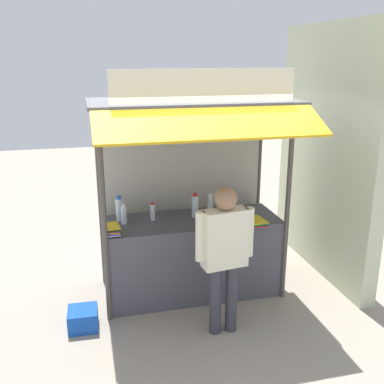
{
  "coord_description": "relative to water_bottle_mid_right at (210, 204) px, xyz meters",
  "views": [
    {
      "loc": [
        -1.22,
        -4.97,
        2.88
      ],
      "look_at": [
        0.0,
        0.0,
        1.32
      ],
      "focal_mm": 41.94,
      "sensor_mm": 36.0,
      "label": 1
    }
  ],
  "objects": [
    {
      "name": "magazine_stack_center",
      "position": [
        0.1,
        -0.34,
        -0.09
      ],
      "size": [
        0.21,
        0.28,
        0.05
      ],
      "color": "yellow",
      "rests_on": "stall_counter"
    },
    {
      "name": "water_bottle_right",
      "position": [
        -0.74,
        -0.07,
        -0.01
      ],
      "size": [
        0.06,
        0.06,
        0.22
      ],
      "color": "silver",
      "rests_on": "stall_counter"
    },
    {
      "name": "water_bottle_mid_left",
      "position": [
        -1.09,
        -0.11,
        -0.0
      ],
      "size": [
        0.07,
        0.07,
        0.24
      ],
      "color": "silver",
      "rests_on": "stall_counter"
    },
    {
      "name": "plastic_crate",
      "position": [
        -1.63,
        -0.67,
        -0.98
      ],
      "size": [
        0.33,
        0.33,
        0.22
      ],
      "primitive_type": "cube",
      "rotation": [
        0.0,
        0.0,
        -0.04
      ],
      "color": "#194CB2",
      "rests_on": "ground"
    },
    {
      "name": "banana_bunch_inner_left",
      "position": [
        -0.92,
        -0.66,
        1.0
      ],
      "size": [
        0.11,
        0.11,
        0.27
      ],
      "color": "#332D23"
    },
    {
      "name": "banana_bunch_rightmost",
      "position": [
        -1.14,
        -0.66,
        1.01
      ],
      "size": [
        0.09,
        0.09,
        0.25
      ],
      "color": "#332D23"
    },
    {
      "name": "neighbour_wall",
      "position": [
        1.65,
        0.13,
        0.56
      ],
      "size": [
        0.2,
        2.4,
        3.3
      ],
      "primitive_type": "cube",
      "color": "beige",
      "rests_on": "ground"
    },
    {
      "name": "water_bottle_rear_center",
      "position": [
        -1.13,
        0.01,
        0.03
      ],
      "size": [
        0.09,
        0.09,
        0.31
      ],
      "color": "silver",
      "rests_on": "stall_counter"
    },
    {
      "name": "banana_bunch_leftmost",
      "position": [
        -0.15,
        -0.66,
        1.0
      ],
      "size": [
        0.11,
        0.11,
        0.27
      ],
      "color": "#332D23"
    },
    {
      "name": "magazine_stack_far_left",
      "position": [
        0.42,
        -0.49,
        -0.09
      ],
      "size": [
        0.25,
        0.33,
        0.05
      ],
      "color": "blue",
      "rests_on": "stall_counter"
    },
    {
      "name": "stall_counter",
      "position": [
        -0.28,
        -0.17,
        -0.61
      ],
      "size": [
        2.13,
        0.78,
        0.97
      ],
      "primitive_type": "cube",
      "color": "#4C4C56",
      "rests_on": "ground"
    },
    {
      "name": "water_bottle_left",
      "position": [
        -0.21,
        -0.08,
        0.02
      ],
      "size": [
        0.08,
        0.08,
        0.3
      ],
      "color": "silver",
      "rests_on": "stall_counter"
    },
    {
      "name": "water_bottle_front_left",
      "position": [
        0.26,
        -0.12,
        -0.0
      ],
      "size": [
        0.07,
        0.07,
        0.25
      ],
      "color": "silver",
      "rests_on": "stall_counter"
    },
    {
      "name": "water_bottle_mid_right",
      "position": [
        0.0,
        0.0,
        0.0
      ],
      "size": [
        0.07,
        0.07,
        0.25
      ],
      "color": "silver",
      "rests_on": "stall_counter"
    },
    {
      "name": "stall_structure",
      "position": [
        -0.28,
        -0.03,
        0.6
      ],
      "size": [
        2.33,
        1.66,
        2.76
      ],
      "color": "#4C4742",
      "rests_on": "ground"
    },
    {
      "name": "ground_plane",
      "position": [
        -0.28,
        -0.17,
        -1.09
      ],
      "size": [
        20.0,
        20.0,
        0.0
      ],
      "primitive_type": "plane",
      "color": "#9E9384"
    },
    {
      "name": "magazine_stack_front_right",
      "position": [
        -1.26,
        -0.41,
        -0.07
      ],
      "size": [
        0.2,
        0.29,
        0.1
      ],
      "color": "black",
      "rests_on": "stall_counter"
    },
    {
      "name": "vendor_person",
      "position": [
        -0.16,
        -1.09,
        -0.11
      ],
      "size": [
        0.62,
        0.26,
        1.63
      ],
      "rotation": [
        0.0,
        0.0,
        3.28
      ],
      "color": "#383842",
      "rests_on": "ground"
    },
    {
      "name": "banana_bunch_inner_right",
      "position": [
        0.28,
        -0.66,
        1.01
      ],
      "size": [
        0.1,
        0.1,
        0.27
      ],
      "color": "#332D23"
    }
  ]
}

